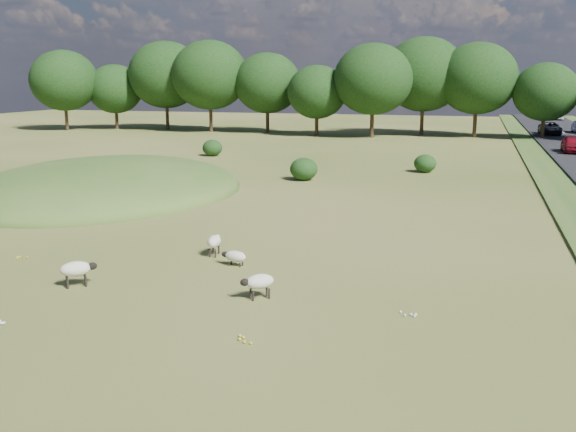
{
  "coord_description": "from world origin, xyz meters",
  "views": [
    {
      "loc": [
        9.59,
        -22.04,
        6.86
      ],
      "look_at": [
        2.0,
        4.0,
        1.0
      ],
      "focal_mm": 40.0,
      "sensor_mm": 36.0,
      "label": 1
    }
  ],
  "objects_px": {
    "car_6": "(556,115)",
    "sheep_3": "(77,269)",
    "car_7": "(573,144)",
    "sheep_0": "(259,282)",
    "car_1": "(550,128)",
    "sheep_2": "(235,256)",
    "sheep_1": "(214,241)"
  },
  "relations": [
    {
      "from": "car_1",
      "to": "sheep_3",
      "type": "bearing_deg",
      "value": -107.99
    },
    {
      "from": "sheep_0",
      "to": "sheep_3",
      "type": "relative_size",
      "value": 0.93
    },
    {
      "from": "sheep_3",
      "to": "car_1",
      "type": "relative_size",
      "value": 0.23
    },
    {
      "from": "car_6",
      "to": "car_7",
      "type": "relative_size",
      "value": 1.09
    },
    {
      "from": "sheep_0",
      "to": "car_1",
      "type": "distance_m",
      "value": 65.95
    },
    {
      "from": "car_6",
      "to": "sheep_3",
      "type": "bearing_deg",
      "value": 75.19
    },
    {
      "from": "sheep_0",
      "to": "car_6",
      "type": "xyz_separation_m",
      "value": [
        18.6,
        93.44,
        0.37
      ]
    },
    {
      "from": "sheep_0",
      "to": "sheep_3",
      "type": "distance_m",
      "value": 6.26
    },
    {
      "from": "sheep_2",
      "to": "car_1",
      "type": "xyz_separation_m",
      "value": [
        16.84,
        61.05,
        0.6
      ]
    },
    {
      "from": "sheep_3",
      "to": "car_6",
      "type": "height_order",
      "value": "car_6"
    },
    {
      "from": "car_7",
      "to": "sheep_2",
      "type": "bearing_deg",
      "value": -112.21
    },
    {
      "from": "sheep_3",
      "to": "car_6",
      "type": "distance_m",
      "value": 97.2
    },
    {
      "from": "sheep_0",
      "to": "car_1",
      "type": "height_order",
      "value": "car_1"
    },
    {
      "from": "sheep_1",
      "to": "car_7",
      "type": "relative_size",
      "value": 0.27
    },
    {
      "from": "car_6",
      "to": "sheep_0",
      "type": "bearing_deg",
      "value": 78.74
    },
    {
      "from": "sheep_0",
      "to": "sheep_3",
      "type": "height_order",
      "value": "sheep_3"
    },
    {
      "from": "sheep_1",
      "to": "sheep_0",
      "type": "bearing_deg",
      "value": -150.63
    },
    {
      "from": "sheep_2",
      "to": "car_1",
      "type": "bearing_deg",
      "value": -97.43
    },
    {
      "from": "sheep_0",
      "to": "sheep_3",
      "type": "bearing_deg",
      "value": -33.04
    },
    {
      "from": "sheep_0",
      "to": "sheep_1",
      "type": "bearing_deg",
      "value": -90.44
    },
    {
      "from": "car_1",
      "to": "car_7",
      "type": "height_order",
      "value": "car_7"
    },
    {
      "from": "sheep_2",
      "to": "car_7",
      "type": "bearing_deg",
      "value": -104.21
    },
    {
      "from": "car_1",
      "to": "car_7",
      "type": "xyz_separation_m",
      "value": [
        0.0,
        -19.79,
        0.03
      ]
    },
    {
      "from": "sheep_2",
      "to": "car_1",
      "type": "distance_m",
      "value": 63.34
    },
    {
      "from": "sheep_0",
      "to": "sheep_2",
      "type": "height_order",
      "value": "sheep_0"
    },
    {
      "from": "sheep_3",
      "to": "car_1",
      "type": "height_order",
      "value": "car_1"
    },
    {
      "from": "sheep_0",
      "to": "car_7",
      "type": "bearing_deg",
      "value": -146.36
    },
    {
      "from": "sheep_3",
      "to": "car_7",
      "type": "bearing_deg",
      "value": 25.91
    },
    {
      "from": "car_1",
      "to": "car_7",
      "type": "bearing_deg",
      "value": -90.0
    },
    {
      "from": "sheep_1",
      "to": "car_1",
      "type": "distance_m",
      "value": 62.62
    },
    {
      "from": "car_1",
      "to": "sheep_1",
      "type": "bearing_deg",
      "value": -106.82
    },
    {
      "from": "sheep_2",
      "to": "sheep_3",
      "type": "xyz_separation_m",
      "value": [
        -4.2,
        -3.75,
        0.25
      ]
    }
  ]
}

